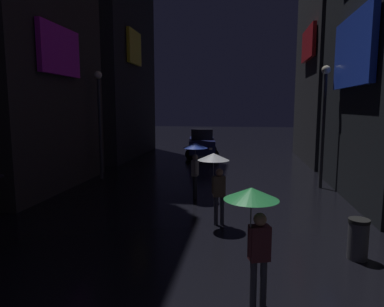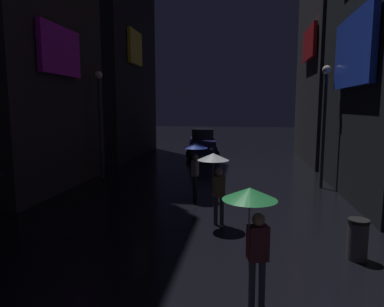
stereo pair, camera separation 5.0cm
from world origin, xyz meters
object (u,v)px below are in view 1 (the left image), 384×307
(streetlamp_left_far, at_px, (99,112))
(trash_bin, at_px, (358,239))
(pedestrian_far_right_blue, at_px, (195,155))
(streetlamp_right_far, at_px, (324,112))
(pedestrian_midstreet_left_green, at_px, (254,214))
(car_distant, at_px, (202,143))
(pedestrian_near_crossing_clear, at_px, (215,169))

(streetlamp_left_far, xyz_separation_m, trash_bin, (9.30, -7.50, -2.74))
(pedestrian_far_right_blue, relative_size, streetlamp_right_far, 0.42)
(streetlamp_right_far, bearing_deg, pedestrian_midstreet_left_green, -108.28)
(pedestrian_midstreet_left_green, bearing_deg, pedestrian_far_right_blue, 105.67)
(trash_bin, bearing_deg, car_distant, 109.01)
(pedestrian_far_right_blue, bearing_deg, trash_bin, -46.52)
(pedestrian_midstreet_left_green, distance_m, car_distant, 18.43)
(pedestrian_far_right_blue, distance_m, pedestrian_midstreet_left_green, 7.16)
(car_distant, bearing_deg, pedestrian_midstreet_left_green, -80.47)
(streetlamp_right_far, bearing_deg, pedestrian_far_right_blue, -153.56)
(trash_bin, bearing_deg, pedestrian_near_crossing_clear, 152.53)
(streetlamp_left_far, distance_m, trash_bin, 12.26)
(pedestrian_near_crossing_clear, xyz_separation_m, streetlamp_left_far, (-5.93, 5.75, 1.54))
(pedestrian_midstreet_left_green, height_order, trash_bin, pedestrian_midstreet_left_green)
(pedestrian_midstreet_left_green, distance_m, streetlamp_right_far, 10.03)
(pedestrian_near_crossing_clear, height_order, streetlamp_right_far, streetlamp_right_far)
(car_distant, bearing_deg, streetlamp_right_far, -54.89)
(car_distant, distance_m, trash_bin, 16.76)
(pedestrian_near_crossing_clear, bearing_deg, car_distant, 98.43)
(car_distant, relative_size, streetlamp_right_far, 0.85)
(pedestrian_far_right_blue, distance_m, trash_bin, 6.42)
(streetlamp_left_far, relative_size, trash_bin, 5.45)
(streetlamp_left_far, bearing_deg, pedestrian_far_right_blue, -30.53)
(pedestrian_midstreet_left_green, bearing_deg, streetlamp_left_far, 125.06)
(pedestrian_far_right_blue, height_order, streetlamp_right_far, streetlamp_right_far)
(pedestrian_midstreet_left_green, distance_m, trash_bin, 3.55)
(pedestrian_far_right_blue, relative_size, trash_bin, 2.28)
(pedestrian_far_right_blue, distance_m, pedestrian_near_crossing_clear, 2.99)
(pedestrian_midstreet_left_green, relative_size, streetlamp_right_far, 0.42)
(pedestrian_far_right_blue, relative_size, car_distant, 0.49)
(pedestrian_midstreet_left_green, height_order, pedestrian_near_crossing_clear, same)
(pedestrian_midstreet_left_green, xyz_separation_m, trash_bin, (2.41, 2.32, -1.20))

